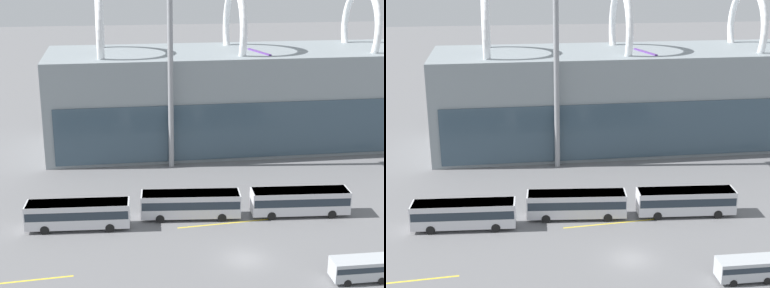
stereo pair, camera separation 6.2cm
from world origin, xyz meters
The scene contains 10 objects.
ground_plane centered at (0.00, 0.00, 0.00)m, with size 440.00×440.00×0.00m, color slate.
airliner_at_gate_far centered at (6.25, 51.38, 4.79)m, with size 39.61×43.17×15.36m.
shuttle_bus_0 centered at (-16.84, 9.60, 1.83)m, with size 11.61×3.55×3.09m.
shuttle_bus_1 centered at (-4.03, 10.59, 1.83)m, with size 11.67×3.90×3.09m.
shuttle_bus_2 centered at (8.78, 9.60, 1.83)m, with size 11.63×3.66×3.09m.
service_van_foreground centered at (9.80, -5.46, 1.29)m, with size 5.66×2.33×2.17m.
floodlight_mast centered at (-4.29, 28.52, 15.85)m, with size 2.09×2.09×28.76m.
lane_stripe_0 centered at (-1.73, 14.01, 0.00)m, with size 8.01×0.25×0.01m, color yellow.
lane_stripe_1 centered at (-21.86, -1.24, 0.00)m, with size 9.84×0.25×0.01m, color yellow.
lane_stripe_2 centered at (-0.44, 8.40, 0.00)m, with size 10.93×0.25×0.01m, color yellow.
Camera 2 is at (-12.79, -51.62, 28.89)m, focal length 55.00 mm.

